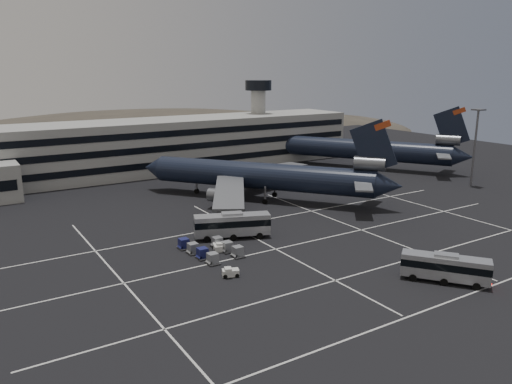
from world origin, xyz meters
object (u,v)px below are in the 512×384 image
bus_far (232,224)px  uld_cluster (210,249)px  bus_near (445,267)px  tug_a (218,247)px  trijet_main (263,176)px

bus_far → uld_cluster: bus_far is taller
bus_near → uld_cluster: 33.18m
bus_far → uld_cluster: (-6.47, -4.79, -1.60)m
bus_near → uld_cluster: size_ratio=1.02×
bus_far → tug_a: (-4.91, -4.17, -1.77)m
trijet_main → bus_far: trijet_main is taller
trijet_main → bus_far: 25.68m
trijet_main → bus_far: size_ratio=3.84×
bus_far → trijet_main: bearing=-23.4°
bus_far → bus_near: bearing=-132.5°
trijet_main → tug_a: size_ratio=19.38×
trijet_main → bus_near: bearing=-131.3°
bus_far → uld_cluster: bearing=147.6°
bus_near → tug_a: bus_near is taller
trijet_main → uld_cluster: trijet_main is taller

